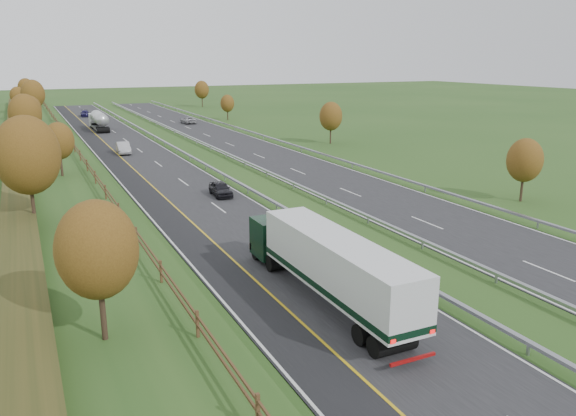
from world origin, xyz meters
name	(u,v)px	position (x,y,z in m)	size (l,w,h in m)	color
ground	(218,165)	(8.00, 55.00, 0.00)	(400.00, 400.00, 0.00)	#27491A
near_carriageway	(147,163)	(0.00, 60.00, 0.02)	(10.50, 200.00, 0.04)	black
far_carriageway	(265,154)	(16.50, 60.00, 0.02)	(10.50, 200.00, 0.04)	black
hard_shoulder	(117,166)	(-3.75, 60.00, 0.02)	(3.00, 200.00, 0.04)	black
lane_markings	(195,160)	(6.40, 59.88, 0.05)	(26.75, 200.00, 0.01)	silver
embankment_left	(36,164)	(-13.00, 60.00, 1.00)	(12.00, 200.00, 2.00)	#27491A
hedge_left	(16,152)	(-15.00, 60.00, 2.55)	(2.20, 180.00, 1.10)	#2C3214
fence_left	(75,147)	(-8.50, 59.59, 2.73)	(0.12, 189.06, 1.20)	#422B19
median_barrier_near	(190,156)	(5.70, 60.00, 0.61)	(0.32, 200.00, 0.71)	#95989E
median_barrier_far	(226,153)	(10.80, 60.00, 0.61)	(0.32, 200.00, 0.71)	#95989E
outer_barrier_far	(301,147)	(22.30, 60.00, 0.62)	(0.32, 200.00, 0.71)	#95989E
trees_left	(35,121)	(-12.64, 56.63, 6.37)	(6.64, 164.30, 7.66)	#2D2116
trees_far	(268,105)	(29.80, 89.21, 4.25)	(8.45, 118.60, 7.12)	#2D2116
box_lorry	(327,263)	(0.15, 13.01, 2.33)	(2.58, 16.28, 4.06)	black
road_tanker	(99,120)	(-0.76, 98.53, 1.86)	(2.40, 11.22, 3.46)	silver
car_dark_near	(221,189)	(2.92, 39.21, 0.74)	(1.66, 4.13, 1.41)	black
car_silver_mid	(123,148)	(-1.33, 69.22, 0.84)	(1.69, 4.85, 1.60)	#AAA9AE
car_small_far	(85,113)	(-0.35, 126.03, 0.73)	(1.93, 4.76, 1.38)	#181441
car_oncoming	(188,120)	(17.27, 101.96, 0.73)	(2.28, 4.95, 1.38)	#A2A1A6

